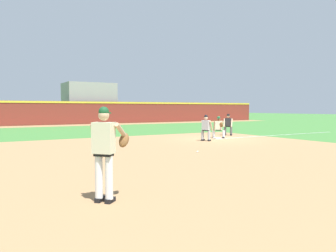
% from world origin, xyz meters
% --- Properties ---
extents(ground_plane, '(160.00, 160.00, 0.00)m').
position_xyz_m(ground_plane, '(0.00, 0.00, 0.00)').
color(ground_plane, '#3D7533').
extents(infield_dirt_patch, '(18.00, 18.00, 0.01)m').
position_xyz_m(infield_dirt_patch, '(-5.10, -4.57, 0.00)').
color(infield_dirt_patch, '#9E754C').
rests_on(infield_dirt_patch, ground).
extents(warning_track_strip, '(48.00, 3.20, 0.01)m').
position_xyz_m(warning_track_strip, '(0.00, 20.00, 0.00)').
color(warning_track_strip, '#9E754C').
rests_on(warning_track_strip, ground).
extents(foul_line_stripe, '(11.01, 0.10, 0.00)m').
position_xyz_m(foul_line_stripe, '(5.51, 0.00, 0.01)').
color(foul_line_stripe, white).
rests_on(foul_line_stripe, ground).
extents(first_base_bag, '(0.38, 0.38, 0.09)m').
position_xyz_m(first_base_bag, '(0.00, 0.00, 0.04)').
color(first_base_bag, white).
rests_on(first_base_bag, ground).
extents(baseball, '(0.07, 0.07, 0.07)m').
position_xyz_m(baseball, '(-4.47, -4.27, 0.04)').
color(baseball, white).
rests_on(baseball, ground).
extents(pitcher, '(0.85, 0.56, 1.86)m').
position_xyz_m(pitcher, '(-10.16, -9.12, 1.06)').
color(pitcher, black).
rests_on(pitcher, ground).
extents(first_baseman, '(0.75, 1.08, 1.34)m').
position_xyz_m(first_baseman, '(0.42, 0.32, 0.73)').
color(first_baseman, black).
rests_on(first_baseman, ground).
extents(baserunner, '(0.60, 0.67, 1.46)m').
position_xyz_m(baserunner, '(-1.27, -0.62, 0.79)').
color(baserunner, black).
rests_on(baserunner, ground).
extents(umpire, '(0.66, 0.68, 1.46)m').
position_xyz_m(umpire, '(2.32, 1.65, 0.79)').
color(umpire, black).
rests_on(umpire, ground).
extents(outfield_wall, '(48.00, 0.54, 2.60)m').
position_xyz_m(outfield_wall, '(0.00, 22.00, 1.39)').
color(outfield_wall, maroon).
rests_on(outfield_wall, ground).
extents(stadium_seating_block, '(5.88, 4.20, 4.90)m').
position_xyz_m(stadium_seating_block, '(0.00, 24.90, 2.48)').
color(stadium_seating_block, gray).
rests_on(stadium_seating_block, ground).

